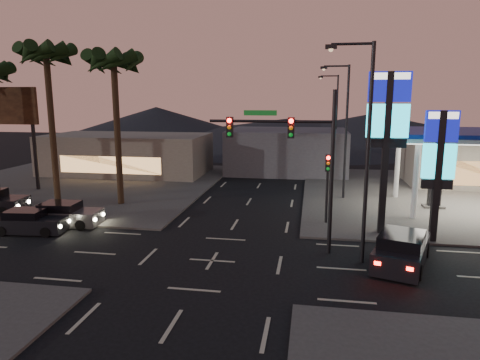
% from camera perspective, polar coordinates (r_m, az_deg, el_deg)
% --- Properties ---
extents(ground, '(140.00, 140.00, 0.00)m').
position_cam_1_polar(ground, '(20.71, -3.73, -10.69)').
color(ground, black).
rests_on(ground, ground).
extents(corner_lot_ne, '(24.00, 24.00, 0.12)m').
position_cam_1_polar(corner_lot_ne, '(37.36, 27.28, -2.03)').
color(corner_lot_ne, '#47443F').
rests_on(corner_lot_ne, ground).
extents(corner_lot_nw, '(24.00, 24.00, 0.12)m').
position_cam_1_polar(corner_lot_nw, '(41.03, -20.61, -0.45)').
color(corner_lot_nw, '#47443F').
rests_on(corner_lot_nw, ground).
extents(convenience_store, '(10.00, 6.00, 4.00)m').
position_cam_1_polar(convenience_store, '(42.34, 28.07, 1.96)').
color(convenience_store, '#726B5B').
rests_on(convenience_store, ground).
extents(pylon_sign_tall, '(2.20, 0.35, 9.00)m').
position_cam_1_polar(pylon_sign_tall, '(24.60, 19.07, 7.46)').
color(pylon_sign_tall, black).
rests_on(pylon_sign_tall, ground).
extents(pylon_sign_short, '(1.60, 0.35, 7.00)m').
position_cam_1_polar(pylon_sign_short, '(24.31, 25.02, 2.88)').
color(pylon_sign_short, black).
rests_on(pylon_sign_short, ground).
extents(traffic_signal_mast, '(6.10, 0.39, 8.00)m').
position_cam_1_polar(traffic_signal_mast, '(20.88, 7.48, 4.24)').
color(traffic_signal_mast, black).
rests_on(traffic_signal_mast, ground).
extents(pedestal_signal, '(0.32, 0.39, 4.30)m').
position_cam_1_polar(pedestal_signal, '(26.16, 11.59, 0.33)').
color(pedestal_signal, black).
rests_on(pedestal_signal, ground).
extents(streetlight_near, '(2.14, 0.25, 10.00)m').
position_cam_1_polar(streetlight_near, '(19.96, 16.18, 5.02)').
color(streetlight_near, black).
rests_on(streetlight_near, ground).
extents(streetlight_mid, '(2.14, 0.25, 10.00)m').
position_cam_1_polar(streetlight_mid, '(32.87, 13.66, 7.26)').
color(streetlight_mid, black).
rests_on(streetlight_mid, ground).
extents(streetlight_far, '(2.14, 0.25, 10.00)m').
position_cam_1_polar(streetlight_far, '(46.83, 12.49, 8.28)').
color(streetlight_far, black).
rests_on(streetlight_far, ground).
extents(palm_a, '(4.41, 4.41, 10.86)m').
position_cam_1_polar(palm_a, '(31.36, -16.44, 13.76)').
color(palm_a, black).
rests_on(palm_a, ground).
extents(palm_b, '(4.41, 4.41, 11.46)m').
position_cam_1_polar(palm_b, '(33.85, -24.36, 13.92)').
color(palm_b, black).
rests_on(palm_b, ground).
extents(billboard, '(6.00, 0.30, 8.50)m').
position_cam_1_polar(billboard, '(40.42, -28.93, 7.71)').
color(billboard, black).
rests_on(billboard, ground).
extents(building_far_west, '(16.00, 8.00, 4.00)m').
position_cam_1_polar(building_far_west, '(45.09, -14.77, 3.34)').
color(building_far_west, '#726B5B').
rests_on(building_far_west, ground).
extents(building_far_mid, '(12.00, 9.00, 4.40)m').
position_cam_1_polar(building_far_mid, '(45.13, 6.33, 3.90)').
color(building_far_mid, '#4C4C51').
rests_on(building_far_mid, ground).
extents(hill_left, '(40.00, 40.00, 6.00)m').
position_cam_1_polar(hill_left, '(84.21, -11.05, 7.49)').
color(hill_left, black).
rests_on(hill_left, ground).
extents(hill_right, '(50.00, 50.00, 5.00)m').
position_cam_1_polar(hill_right, '(79.60, 17.24, 6.67)').
color(hill_right, black).
rests_on(hill_right, ground).
extents(hill_center, '(60.00, 60.00, 4.00)m').
position_cam_1_polar(hill_center, '(79.07, 6.32, 6.70)').
color(hill_center, black).
rests_on(hill_center, ground).
extents(car_lane_a_front, '(4.24, 2.08, 1.34)m').
position_cam_1_polar(car_lane_a_front, '(27.41, -26.25, -5.04)').
color(car_lane_a_front, black).
rests_on(car_lane_a_front, ground).
extents(car_lane_b_front, '(4.46, 2.08, 1.42)m').
position_cam_1_polar(car_lane_b_front, '(28.03, -22.38, -4.32)').
color(car_lane_b_front, '#515153').
rests_on(car_lane_b_front, ground).
extents(suv_station, '(3.42, 5.11, 1.58)m').
position_cam_1_polar(suv_station, '(21.29, 20.77, -8.68)').
color(suv_station, black).
rests_on(suv_station, ground).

